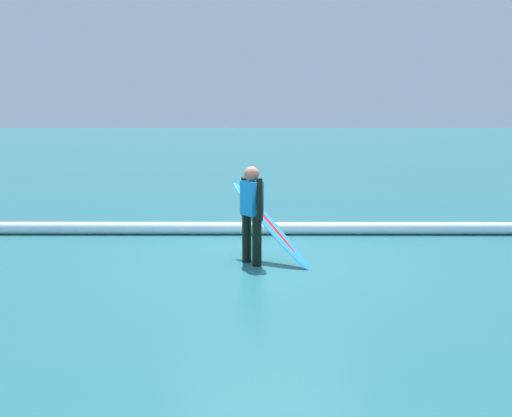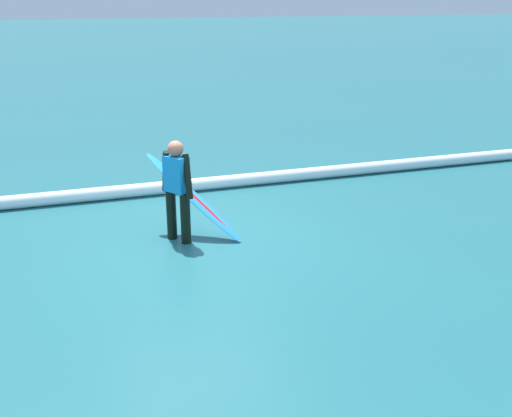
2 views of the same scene
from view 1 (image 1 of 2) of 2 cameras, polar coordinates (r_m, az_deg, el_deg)
The scene contains 4 objects.
ground_plane at distance 9.02m, azimuth 1.04°, elevation -5.14°, with size 194.43×194.43×0.00m, color #206168.
surfer at distance 8.79m, azimuth -0.41°, elevation -0.09°, with size 0.34×0.62×1.45m.
surfboard at distance 9.00m, azimuth 1.30°, elevation -1.50°, with size 1.26×1.33×1.16m.
wave_crest_foreground at distance 11.30m, azimuth 11.00°, elevation -1.86°, with size 0.23×0.23×15.64m, color white.
Camera 1 is at (0.49, 8.74, 2.18)m, focal length 42.19 mm.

